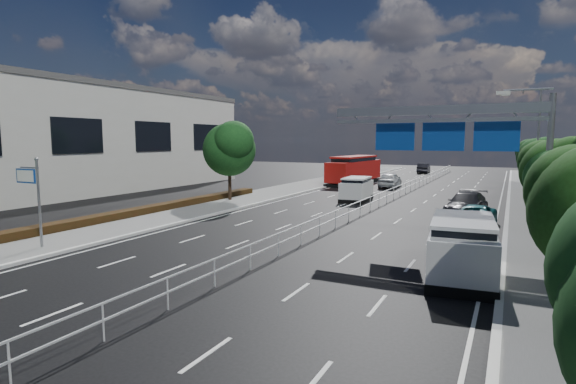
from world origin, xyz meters
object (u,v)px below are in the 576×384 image
at_px(toilet_sign, 32,187).
at_px(pedestrian_b, 576,197).
at_px(red_bus, 354,169).
at_px(near_car_dark, 424,168).
at_px(near_car_silver, 390,180).
at_px(pedestrian_a, 575,211).
at_px(parked_car_teal, 475,216).
at_px(silver_minivan, 462,248).
at_px(white_minivan, 357,189).
at_px(overhead_gantry, 459,130).
at_px(parked_car_dark, 467,204).

bearing_deg(toilet_sign, pedestrian_b, 45.78).
relative_size(red_bus, near_car_dark, 2.39).
height_order(near_car_silver, pedestrian_a, pedestrian_a).
xyz_separation_m(near_car_silver, parked_car_teal, (10.01, -19.98, -0.21)).
relative_size(near_car_silver, silver_minivan, 0.87).
distance_m(white_minivan, red_bus, 14.99).
bearing_deg(overhead_gantry, silver_minivan, -81.27).
xyz_separation_m(silver_minivan, parked_car_teal, (-0.28, 10.79, -0.48)).
distance_m(toilet_sign, near_car_silver, 36.16).
relative_size(white_minivan, red_bus, 0.42).
distance_m(parked_car_teal, pedestrian_b, 11.59).
xyz_separation_m(near_car_dark, parked_car_teal, (10.52, -43.42, -0.14)).
bearing_deg(parked_car_dark, red_bus, 132.19).
relative_size(near_car_silver, parked_car_dark, 0.89).
xyz_separation_m(white_minivan, near_car_dark, (-0.57, 35.33, -0.21)).
relative_size(overhead_gantry, silver_minivan, 1.83).
distance_m(near_car_silver, parked_car_dark, 18.50).
bearing_deg(overhead_gantry, parked_car_teal, 83.36).
relative_size(near_car_dark, pedestrian_a, 2.64).
bearing_deg(parked_car_dark, pedestrian_a, -11.53).
relative_size(red_bus, near_car_silver, 2.28).
height_order(near_car_dark, pedestrian_a, pedestrian_a).
relative_size(overhead_gantry, red_bus, 0.92).
xyz_separation_m(red_bus, parked_car_dark, (14.00, -18.32, -0.91)).
xyz_separation_m(toilet_sign, pedestrian_a, (23.51, 17.30, -1.92)).
distance_m(toilet_sign, parked_car_dark, 25.95).
distance_m(red_bus, parked_car_teal, 26.76).
height_order(pedestrian_a, pedestrian_b, pedestrian_a).
distance_m(pedestrian_a, pedestrian_b, 7.77).
bearing_deg(near_car_dark, red_bus, 74.54).
distance_m(near_car_dark, pedestrian_a, 44.18).
relative_size(silver_minivan, parked_car_dark, 1.02).
bearing_deg(red_bus, near_car_dark, 83.16).
height_order(white_minivan, parked_car_teal, white_minivan).
bearing_deg(silver_minivan, pedestrian_b, 68.67).
bearing_deg(white_minivan, parked_car_dark, -28.75).
bearing_deg(parked_car_teal, white_minivan, 144.40).
bearing_deg(parked_car_dark, pedestrian_b, 45.58).
bearing_deg(red_bus, white_minivan, -66.31).
relative_size(white_minivan, pedestrian_a, 2.67).
relative_size(parked_car_teal, pedestrian_b, 2.58).
height_order(overhead_gantry, white_minivan, overhead_gantry).
bearing_deg(pedestrian_b, toilet_sign, 79.07).
height_order(toilet_sign, overhead_gantry, overhead_gantry).
bearing_deg(silver_minivan, near_car_dark, 95.58).
height_order(overhead_gantry, parked_car_teal, overhead_gantry).
xyz_separation_m(near_car_dark, parked_car_dark, (9.69, -39.50, 0.03)).
distance_m(red_bus, pedestrian_b, 24.30).
height_order(near_car_silver, parked_car_teal, near_car_silver).
xyz_separation_m(white_minivan, parked_car_teal, (9.96, -8.09, -0.35)).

